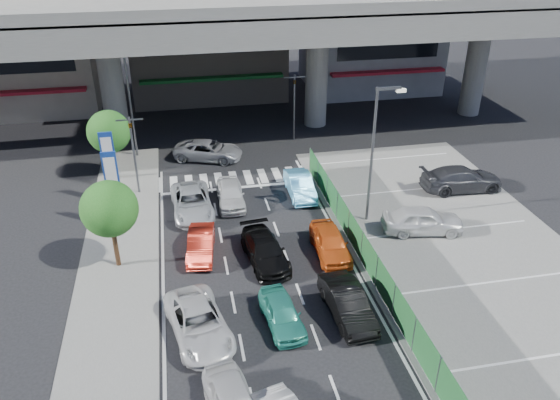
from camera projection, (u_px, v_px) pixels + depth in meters
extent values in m
plane|color=black|center=(267.00, 298.00, 25.72)|extent=(120.00, 120.00, 0.00)
cube|color=slate|center=(462.00, 249.00, 29.30)|extent=(12.00, 28.00, 0.06)
cube|color=slate|center=(119.00, 265.00, 27.94)|extent=(4.00, 30.00, 0.12)
cylinder|color=slate|center=(112.00, 89.00, 41.40)|extent=(1.80, 1.80, 8.00)
cylinder|color=slate|center=(316.00, 77.00, 44.13)|extent=(1.80, 1.80, 8.00)
cylinder|color=slate|center=(475.00, 69.00, 46.52)|extent=(1.80, 1.80, 8.00)
cube|color=slate|center=(214.00, 17.00, 40.37)|extent=(64.00, 14.00, 2.00)
cube|color=slate|center=(223.00, 15.00, 33.89)|extent=(64.00, 0.40, 0.90)
cube|color=gray|center=(22.00, 33.00, 47.46)|extent=(12.00, 10.00, 13.00)
cube|color=#B51627|center=(18.00, 91.00, 44.83)|extent=(10.80, 1.60, 0.25)
cube|color=black|center=(6.00, 37.00, 42.82)|extent=(9.60, 0.10, 5.85)
cube|color=gray|center=(204.00, 12.00, 50.57)|extent=(14.00, 10.00, 15.00)
cube|color=#125B21|center=(212.00, 77.00, 48.42)|extent=(12.60, 1.60, 0.25)
cube|color=black|center=(208.00, 13.00, 45.89)|extent=(11.20, 0.10, 6.75)
cube|color=slate|center=(371.00, 25.00, 53.16)|extent=(12.00, 10.00, 12.00)
cube|color=#B51627|center=(387.00, 71.00, 50.29)|extent=(10.80, 1.60, 0.25)
cube|color=black|center=(390.00, 28.00, 48.54)|extent=(9.60, 0.10, 5.40)
cylinder|color=#595B60|center=(134.00, 157.00, 33.76)|extent=(0.14, 0.14, 5.20)
cube|color=#595B60|center=(129.00, 120.00, 32.61)|extent=(1.60, 0.08, 0.08)
imported|color=black|center=(130.00, 125.00, 32.75)|extent=(0.26, 1.24, 0.50)
cylinder|color=#595B60|center=(294.00, 108.00, 41.79)|extent=(0.14, 0.14, 5.20)
cube|color=#595B60|center=(295.00, 77.00, 40.64)|extent=(1.60, 0.08, 0.08)
imported|color=black|center=(295.00, 81.00, 40.78)|extent=(0.26, 1.24, 0.50)
cylinder|color=#595B60|center=(372.00, 158.00, 30.17)|extent=(0.16, 0.16, 8.00)
cube|color=#595B60|center=(389.00, 88.00, 28.41)|extent=(1.40, 0.15, 0.15)
cube|color=silver|center=(401.00, 90.00, 28.60)|extent=(0.50, 0.22, 0.18)
cylinder|color=#595B60|center=(131.00, 104.00, 38.21)|extent=(0.16, 0.16, 8.00)
cube|color=#595B60|center=(132.00, 48.00, 36.45)|extent=(1.40, 0.15, 0.15)
cube|color=silver|center=(143.00, 50.00, 36.64)|extent=(0.50, 0.22, 0.18)
cylinder|color=#595B60|center=(117.00, 210.00, 30.86)|extent=(0.10, 0.10, 2.20)
cube|color=navy|center=(112.00, 177.00, 29.85)|extent=(0.80, 0.12, 3.00)
cube|color=white|center=(112.00, 178.00, 29.79)|extent=(0.60, 0.02, 2.40)
cylinder|color=#595B60|center=(113.00, 187.00, 33.37)|extent=(0.10, 0.10, 2.20)
cube|color=navy|center=(108.00, 156.00, 32.37)|extent=(0.80, 0.12, 3.00)
cube|color=white|center=(108.00, 156.00, 32.31)|extent=(0.60, 0.02, 2.40)
cylinder|color=#382314|center=(116.00, 247.00, 27.40)|extent=(0.24, 0.24, 2.40)
sphere|color=#174D16|center=(109.00, 209.00, 26.34)|extent=(2.80, 2.80, 2.80)
cylinder|color=#382314|center=(114.00, 163.00, 36.31)|extent=(0.24, 0.24, 2.40)
sphere|color=#174D16|center=(109.00, 132.00, 35.26)|extent=(2.80, 2.80, 2.80)
imported|color=silver|center=(199.00, 323.00, 23.21)|extent=(3.13, 5.16, 1.34)
imported|color=teal|center=(282.00, 313.00, 23.84)|extent=(1.81, 3.73, 1.23)
imported|color=black|center=(347.00, 303.00, 24.32)|extent=(1.75, 4.28, 1.38)
imported|color=red|center=(201.00, 244.00, 28.67)|extent=(1.76, 3.88, 1.23)
imported|color=black|center=(265.00, 250.00, 28.09)|extent=(2.33, 4.65, 1.30)
imported|color=#CD5016|center=(330.00, 243.00, 28.68)|extent=(1.68, 4.07, 1.38)
imported|color=#B0B4B9|center=(192.00, 202.00, 32.54)|extent=(2.51, 5.07, 1.38)
imported|color=silver|center=(230.00, 194.00, 33.50)|extent=(1.71, 4.05, 1.37)
imported|color=#4FABDF|center=(300.00, 186.00, 34.51)|extent=(1.48, 4.12, 1.35)
imported|color=#95969C|center=(208.00, 150.00, 39.41)|extent=(5.40, 3.79, 1.37)
imported|color=silver|center=(423.00, 220.00, 30.48)|extent=(4.73, 2.57, 1.53)
imported|color=#313236|center=(462.00, 179.00, 35.04)|extent=(5.33, 2.33, 1.53)
cone|color=#F4530D|center=(348.00, 219.00, 31.38)|extent=(0.43, 0.43, 0.66)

